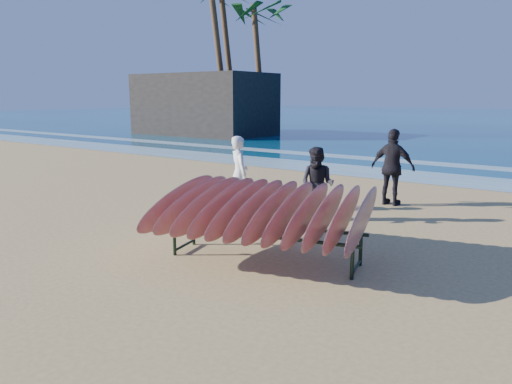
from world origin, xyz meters
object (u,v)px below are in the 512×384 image
person_dark_a (317,185)px  person_white (239,173)px  palm_mid (259,16)px  surfboard_rack (265,210)px  person_dark_b (393,167)px  building (204,104)px

person_dark_a → person_white: bearing=177.2°
person_dark_a → palm_mid: size_ratio=0.19×
surfboard_rack → person_dark_b: bearing=74.9°
person_white → person_dark_a: size_ratio=1.09×
person_white → person_dark_b: bearing=-103.2°
person_dark_b → palm_mid: bearing=-43.3°
palm_mid → building: bearing=-158.1°
person_white → person_dark_a: person_white is taller
building → palm_mid: 6.74m
surfboard_rack → building: (-18.45, 19.13, 1.17)m
person_dark_a → surfboard_rack: bearing=-82.2°
surfboard_rack → palm_mid: size_ratio=0.44×
person_dark_b → palm_mid: size_ratio=0.22×
person_dark_a → palm_mid: (-14.34, 17.83, 6.78)m
surfboard_rack → palm_mid: (-14.91, 20.56, 6.73)m
person_dark_b → palm_mid: palm_mid is taller
person_white → palm_mid: size_ratio=0.20×
person_white → person_dark_b: size_ratio=0.93×
person_dark_a → palm_mid: palm_mid is taller
person_dark_b → building: 23.23m
surfboard_rack → palm_mid: 26.27m
person_dark_b → surfboard_rack: bearing=91.2°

